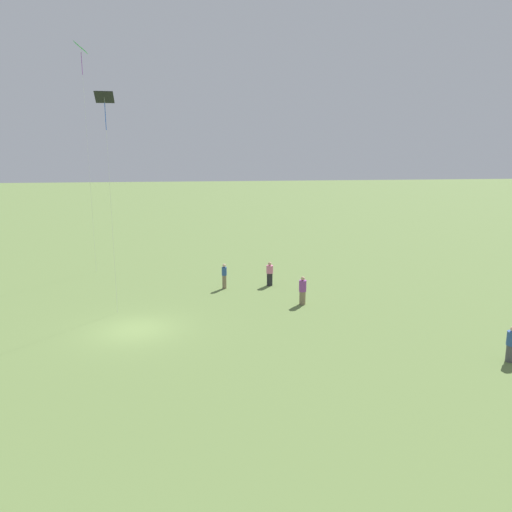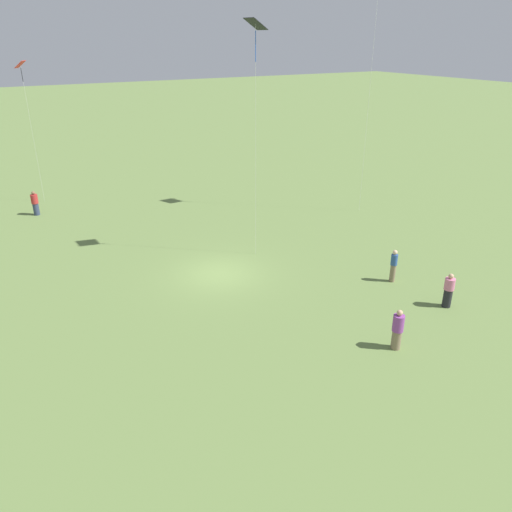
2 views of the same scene
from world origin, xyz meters
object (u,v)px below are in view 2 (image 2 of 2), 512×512
object	(u,v)px
person_4	(35,203)
person_2	(394,266)
kite_0	(21,72)
person_3	(397,330)
kite_5	(256,34)
person_0	(449,291)

from	to	relation	value
person_4	person_2	bearing A→B (deg)	-101.24
person_4	kite_0	bearing A→B (deg)	26.22
person_4	kite_0	size ratio (longest dim) A/B	0.17
person_4	person_3	bearing A→B (deg)	-114.27
person_4	kite_5	bearing A→B (deg)	-100.32
kite_0	person_4	bearing A→B (deg)	55.77
person_0	person_2	world-z (taller)	person_2
person_3	kite_5	world-z (taller)	kite_5
person_0	person_3	xyz separation A→B (m)	(-1.34, 4.51, 0.05)
person_3	kite_5	xyz separation A→B (m)	(11.09, 0.16, 10.76)
person_3	person_2	bearing A→B (deg)	-12.74
person_2	person_4	world-z (taller)	person_2
kite_5	person_3	bearing A→B (deg)	-137.55
person_0	person_2	size ratio (longest dim) A/B	0.97
person_4	kite_0	distance (m)	9.06
person_4	kite_0	xyz separation A→B (m)	(3.10, -0.96, 8.46)
person_2	kite_0	bearing A→B (deg)	-105.37
person_2	kite_0	xyz separation A→B (m)	(23.25, 13.34, 8.42)
kite_5	person_4	bearing A→B (deg)	77.90
person_0	person_4	bearing A→B (deg)	-14.63
person_2	kite_5	distance (m)	13.31
person_3	kite_0	size ratio (longest dim) A/B	0.18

